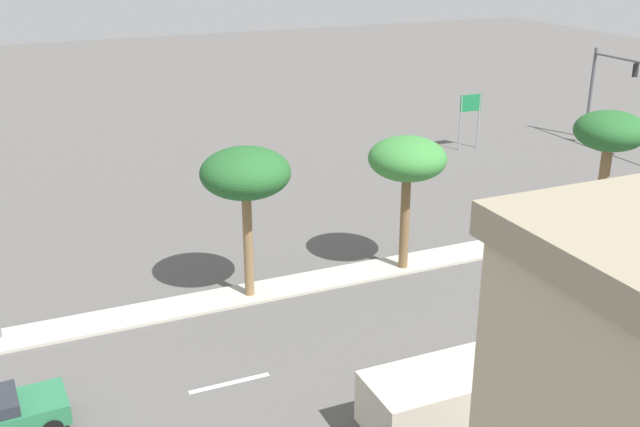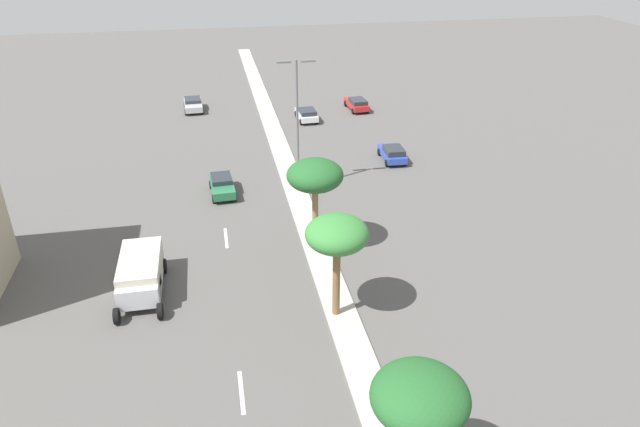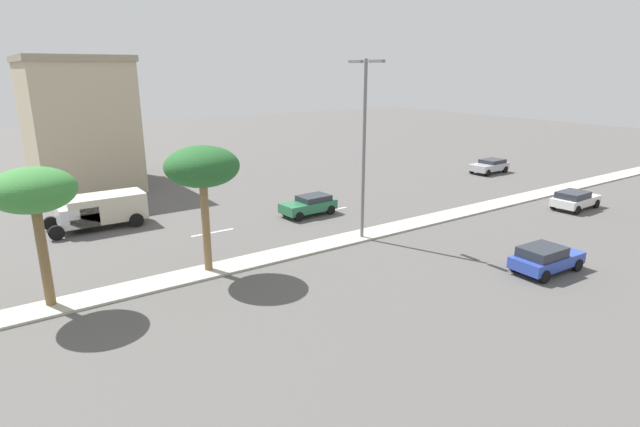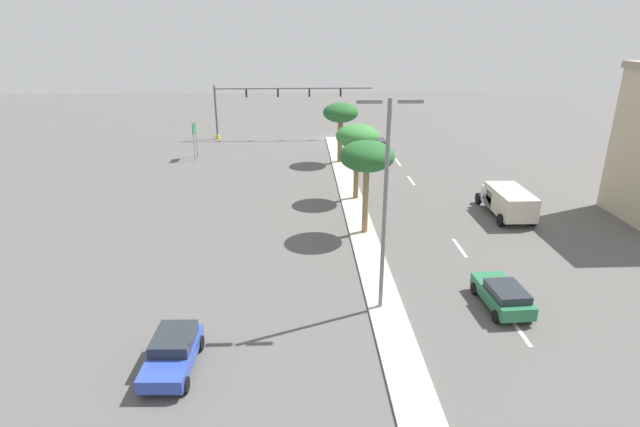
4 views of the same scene
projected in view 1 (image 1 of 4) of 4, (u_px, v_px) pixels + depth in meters
The scene contains 8 objects.
ground_plane at pixel (86, 327), 29.08m from camera, with size 160.00×160.00×0.00m, color #565451.
lane_stripe_outboard at pixel (575, 302), 30.97m from camera, with size 0.20×2.80×0.01m, color silver.
lane_stripe_center at pixel (230, 383), 25.47m from camera, with size 0.20×2.80×0.01m, color silver.
directional_road_sign at pixel (470, 109), 51.27m from camera, with size 0.10×1.64×3.78m.
palm_tree_far at pixel (610, 133), 36.78m from camera, with size 3.51×3.51×5.95m.
palm_tree_mid at pixel (407, 161), 32.13m from camera, with size 3.36×3.36×5.99m.
palm_tree_near at pixel (245, 175), 29.52m from camera, with size 3.59×3.59×6.28m.
box_truck at pixel (455, 396), 22.71m from camera, with size 2.59×5.98×2.13m.
Camera 1 is at (-27.09, 38.98, 14.45)m, focal length 42.41 mm.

